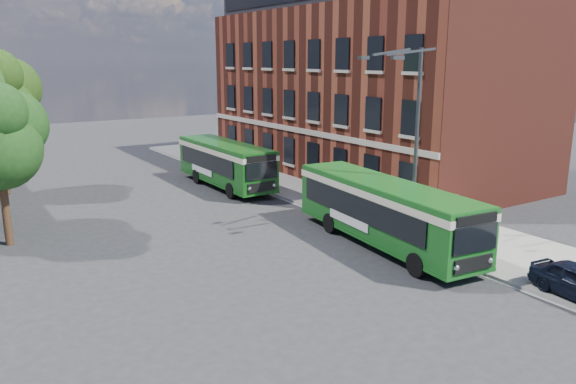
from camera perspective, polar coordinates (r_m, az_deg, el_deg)
ground at (r=26.44m, az=1.28°, el=-5.38°), size 120.00×120.00×0.00m
pavement at (r=36.59m, az=3.31°, el=0.04°), size 6.00×48.00×0.15m
kerb_line at (r=34.94m, az=-0.73°, el=-0.70°), size 0.12×48.00×0.01m
brick_office at (r=43.13m, az=7.89°, el=11.22°), size 12.10×26.00×14.20m
street_lamp at (r=26.86m, az=12.38°, el=5.13°), size 2.96×2.38×9.00m
bus_stop_sign at (r=26.62m, az=16.54°, el=-2.42°), size 0.35×0.08×2.52m
bus_front at (r=26.22m, az=9.75°, el=-1.55°), size 3.66×11.54×3.02m
bus_rear at (r=38.03m, az=-6.40°, el=3.19°), size 2.71×10.05×3.02m
pedestrian_a at (r=26.05m, az=18.20°, el=-4.17°), size 0.70×0.66×1.60m
pedestrian_b at (r=27.35m, az=13.33°, el=-2.76°), size 1.10×1.01×1.84m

